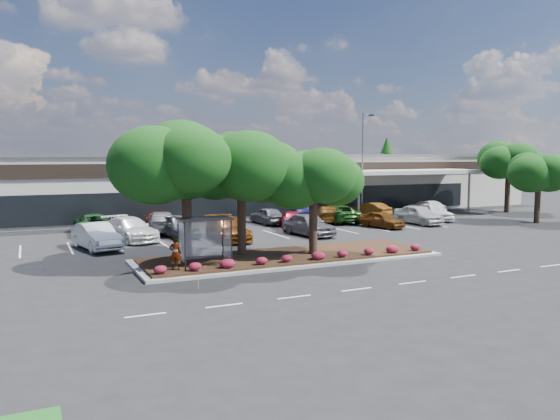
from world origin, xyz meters
name	(u,v)px	position (x,y,z in m)	size (l,w,h in m)	color
ground	(354,269)	(0.00, 0.00, 0.00)	(160.00, 160.00, 0.00)	black
retail_store	(187,182)	(0.06, 33.91, 3.15)	(80.40, 25.20, 6.25)	silver
landscape_island	(288,257)	(-2.00, 4.00, 0.12)	(18.00, 6.00, 0.26)	#A0A09B
lane_markings	(273,241)	(-0.14, 10.42, 0.01)	(33.12, 20.06, 0.01)	silver
shrub_row	(305,256)	(-2.00, 1.90, 0.51)	(17.00, 0.80, 0.50)	maroon
bus_shelter	(204,228)	(-7.50, 2.95, 2.31)	(2.75, 1.55, 2.59)	black
island_tree_west	(186,191)	(-8.00, 4.50, 4.21)	(7.20, 7.20, 7.89)	black
island_tree_mid	(241,193)	(-4.50, 5.20, 3.92)	(6.60, 6.60, 7.32)	black
island_tree_east	(313,200)	(-0.50, 3.70, 3.51)	(5.80, 5.80, 6.50)	black
tree_east_near	(538,187)	(26.00, 10.00, 3.25)	(5.60, 5.60, 6.51)	black
tree_east_far	(508,177)	(31.00, 18.00, 3.81)	(6.40, 6.40, 7.62)	black
conifer_north_east	(386,166)	(34.00, 44.00, 4.50)	(3.96, 3.96, 9.00)	black
person_waiting	(175,253)	(-9.15, 2.60, 1.11)	(0.62, 0.41, 1.71)	#594C47
light_pole	(363,171)	(14.56, 21.06, 4.59)	(1.43, 0.65, 10.31)	#A0A09B
survey_stake	(199,277)	(-8.99, -1.00, 0.61)	(0.08, 0.14, 0.94)	#A48156
car_0	(96,236)	(-11.94, 12.31, 0.86)	(1.81, 5.20, 1.71)	silver
car_1	(130,229)	(-9.32, 15.05, 0.84)	(2.35, 5.78, 1.68)	silver
car_2	(178,226)	(-5.73, 15.43, 0.84)	(1.99, 4.95, 1.69)	#515259
car_3	(228,229)	(-2.87, 12.27, 0.83)	(2.34, 5.74, 1.67)	#66320A
car_4	(292,220)	(4.04, 15.79, 0.75)	(1.77, 4.41, 1.50)	#9E071A
car_5	(309,224)	(3.54, 11.87, 0.86)	(2.03, 5.06, 1.72)	#5C5B62
car_6	(382,220)	(11.25, 13.17, 0.71)	(1.67, 4.14, 1.41)	#62360E
car_7	(419,215)	(15.70, 13.86, 0.86)	(2.02, 5.03, 1.71)	#BCBCBC
car_8	(434,212)	(18.78, 15.39, 0.84)	(1.97, 4.90, 1.67)	white
car_9	(93,224)	(-11.35, 19.73, 0.80)	(2.67, 5.79, 1.61)	#18431B
car_10	(160,220)	(-5.99, 20.26, 0.75)	(2.11, 5.19, 1.51)	maroon
car_11	(161,222)	(-6.33, 18.23, 0.84)	(2.36, 5.79, 1.68)	#5C5C63
car_12	(267,216)	(3.45, 19.60, 0.77)	(1.81, 4.50, 1.53)	#5B5D63
car_13	(302,213)	(7.10, 19.92, 0.76)	(2.12, 5.21, 1.51)	navy
car_14	(327,214)	(8.86, 18.35, 0.77)	(2.15, 5.30, 1.54)	brown
car_15	(337,214)	(9.79, 18.13, 0.80)	(2.66, 5.78, 1.61)	#1B4915
car_16	(370,210)	(14.96, 20.36, 0.73)	(1.54, 4.43, 1.46)	brown
car_17	(426,207)	(22.24, 20.67, 0.68)	(1.43, 4.10, 1.35)	silver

